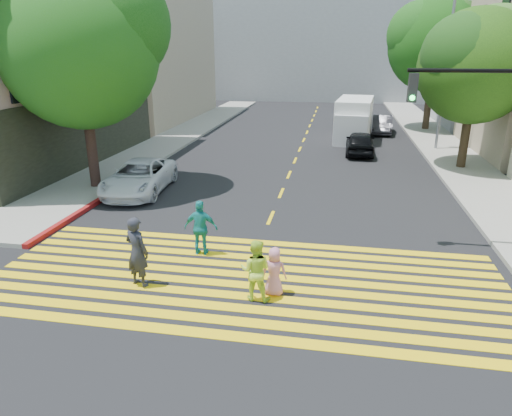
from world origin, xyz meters
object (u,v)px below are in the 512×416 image
(tree_left, at_px, (81,40))
(pedestrian_woman, at_px, (255,270))
(pedestrian_man, at_px, (137,252))
(traffic_signal, at_px, (503,131))
(tree_right_near, at_px, (478,60))
(silver_car, at_px, (353,116))
(white_sedan, at_px, (139,177))
(pedestrian_extra, at_px, (201,228))
(tree_right_far, at_px, (437,39))
(pedestrian_child, at_px, (274,271))
(white_van, at_px, (354,121))
(dark_car_parked, at_px, (382,124))
(dark_car_near, at_px, (360,143))

(tree_left, distance_m, pedestrian_woman, 12.61)
(pedestrian_man, distance_m, traffic_signal, 10.28)
(pedestrian_man, xyz_separation_m, pedestrian_woman, (3.03, -0.14, -0.16))
(tree_right_near, distance_m, traffic_signal, 10.58)
(tree_right_near, height_order, silver_car, tree_right_near)
(white_sedan, relative_size, silver_car, 1.13)
(tree_left, bearing_deg, white_sedan, -4.52)
(tree_left, height_order, pedestrian_extra, tree_left)
(tree_right_near, xyz_separation_m, pedestrian_extra, (-9.95, -11.96, -4.39))
(tree_right_near, bearing_deg, traffic_signal, -99.80)
(traffic_signal, bearing_deg, tree_right_far, 84.87)
(pedestrian_woman, relative_size, white_sedan, 0.32)
(tree_right_far, xyz_separation_m, pedestrian_child, (-7.77, -25.66, -5.73))
(white_van, relative_size, traffic_signal, 1.05)
(tree_right_far, bearing_deg, pedestrian_man, -113.48)
(pedestrian_child, height_order, white_sedan, white_sedan)
(tree_left, bearing_deg, pedestrian_woman, -43.44)
(tree_right_far, relative_size, pedestrian_woman, 6.15)
(pedestrian_woman, bearing_deg, traffic_signal, -145.58)
(pedestrian_child, relative_size, pedestrian_extra, 0.75)
(pedestrian_man, height_order, white_van, white_van)
(pedestrian_extra, xyz_separation_m, white_van, (4.74, 19.05, 0.44))
(pedestrian_child, xyz_separation_m, white_van, (2.33, 20.98, 0.65))
(tree_left, distance_m, tree_right_far, 24.48)
(tree_right_near, distance_m, silver_car, 15.89)
(tree_left, relative_size, tree_right_near, 1.16)
(dark_car_parked, xyz_separation_m, traffic_signal, (1.34, -20.25, 2.95))
(white_sedan, bearing_deg, pedestrian_extra, -56.08)
(tree_right_near, xyz_separation_m, pedestrian_child, (-7.53, -13.89, -4.60))
(pedestrian_man, xyz_separation_m, silver_car, (5.94, 28.40, -0.31))
(pedestrian_woman, relative_size, dark_car_parked, 0.40)
(tree_right_near, xyz_separation_m, dark_car_near, (-4.91, 2.64, -4.55))
(pedestrian_extra, distance_m, dark_car_parked, 22.96)
(pedestrian_woman, relative_size, dark_car_near, 0.39)
(pedestrian_child, xyz_separation_m, white_sedan, (-6.74, 7.42, 0.04))
(white_sedan, distance_m, silver_car, 22.78)
(pedestrian_woman, relative_size, traffic_signal, 0.28)
(pedestrian_woman, bearing_deg, tree_left, -41.29)
(tree_right_far, xyz_separation_m, pedestrian_woman, (-8.18, -25.96, -5.58))
(tree_right_far, xyz_separation_m, pedestrian_extra, (-10.19, -23.74, -5.52))
(dark_car_near, bearing_deg, tree_right_far, -118.43)
(traffic_signal, bearing_deg, pedestrian_extra, -168.37)
(tree_right_near, relative_size, tree_right_far, 0.82)
(dark_car_parked, bearing_deg, pedestrian_woman, -97.00)
(tree_right_far, bearing_deg, silver_car, 153.93)
(tree_left, xyz_separation_m, pedestrian_extra, (6.32, -5.65, -5.20))
(traffic_signal, bearing_deg, pedestrian_woman, -147.63)
(tree_left, xyz_separation_m, silver_car, (11.23, 20.66, -5.42))
(tree_right_far, height_order, pedestrian_woman, tree_right_far)
(pedestrian_child, relative_size, dark_car_parked, 0.32)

